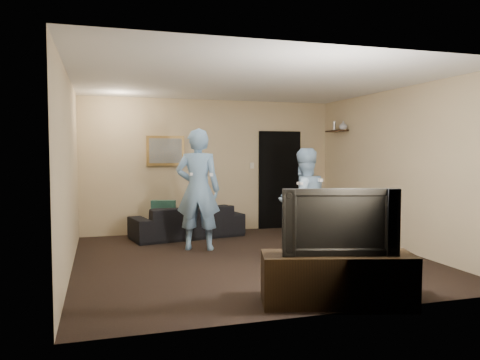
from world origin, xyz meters
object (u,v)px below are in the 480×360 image
object	(u,v)px
wii_player_left	(198,190)
wii_player_right	(303,203)
tv_console	(338,280)
sofa	(187,221)
television	(338,221)

from	to	relation	value
wii_player_left	wii_player_right	distance (m)	1.71
tv_console	wii_player_left	bearing A→B (deg)	120.54
sofa	television	world-z (taller)	television
tv_console	television	xyz separation A→B (m)	(0.00, 0.00, 0.62)
sofa	wii_player_left	xyz separation A→B (m)	(-0.03, -1.12, 0.68)
sofa	wii_player_right	size ratio (longest dim) A/B	1.24
television	wii_player_left	xyz separation A→B (m)	(-0.84, 3.08, 0.10)
tv_console	television	size ratio (longest dim) A/B	1.32
television	sofa	bearing A→B (deg)	116.26
wii_player_left	sofa	bearing A→B (deg)	88.72
television	wii_player_left	size ratio (longest dim) A/B	0.61
tv_console	wii_player_right	world-z (taller)	wii_player_right
television	wii_player_right	distance (m)	2.22
sofa	tv_console	xyz separation A→B (m)	(0.82, -4.20, -0.05)
sofa	television	xyz separation A→B (m)	(0.82, -4.20, 0.58)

